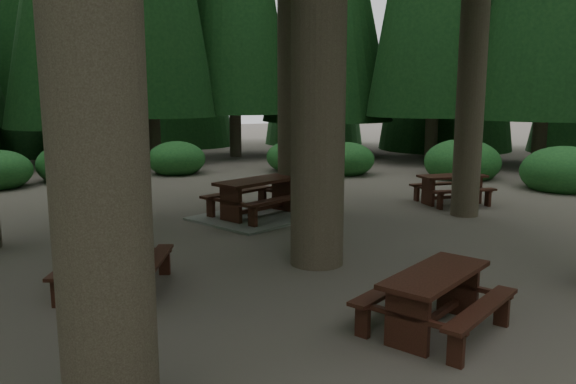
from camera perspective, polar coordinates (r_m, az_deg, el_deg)
name	(u,v)px	position (r m, az deg, el deg)	size (l,w,h in m)	color
ground	(276,273)	(8.58, -1.21, -8.27)	(80.00, 80.00, 0.00)	#574E47
picnic_table_b	(115,257)	(8.12, -17.20, -6.33)	(1.86, 2.02, 0.70)	black
picnic_table_c	(258,204)	(12.27, -3.08, -1.26)	(3.10, 2.87, 0.85)	gray
picnic_table_d	(452,185)	(14.39, 16.32, 0.72)	(1.82, 1.55, 0.71)	black
picnic_table_e	(435,292)	(6.66, 14.71, -9.80)	(2.03, 1.88, 0.71)	black
shrub_ring	(296,232)	(9.41, 0.86, -4.09)	(23.86, 24.64, 1.49)	#1E5826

